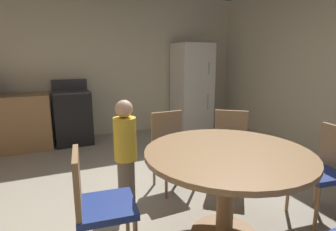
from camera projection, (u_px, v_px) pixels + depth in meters
ground_plane at (165, 217)px, 2.53m from camera, size 14.00×14.00×0.00m
wall_back at (100, 65)px, 5.07m from camera, size 6.03×0.12×2.70m
oven_range at (73, 117)px, 4.68m from camera, size 0.60×0.60×1.10m
refrigerator at (192, 88)px, 5.45m from camera, size 0.68×0.68×1.76m
dining_table at (227, 169)px, 2.13m from camera, size 1.32×1.32×0.76m
chair_northeast at (230, 143)px, 3.12m from camera, size 0.56×0.56×0.87m
chair_west at (96, 202)px, 1.85m from camera, size 0.44×0.44×0.87m
chair_east at (326, 167)px, 2.44m from camera, size 0.44×0.44×0.87m
chair_north at (171, 145)px, 3.05m from camera, size 0.41×0.41×0.87m
person_child at (125, 152)px, 2.61m from camera, size 0.31×0.31×1.09m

